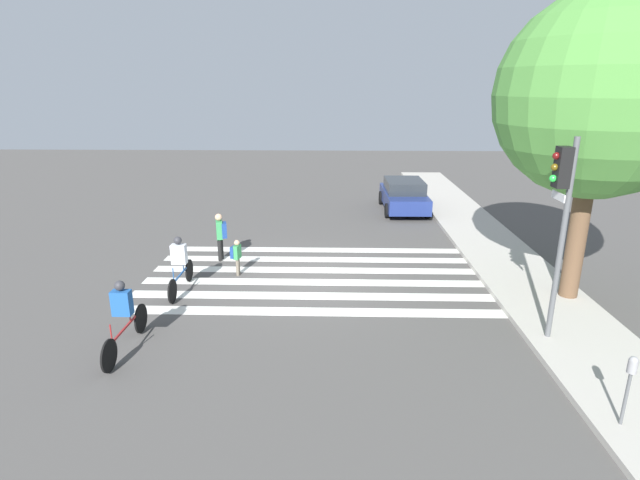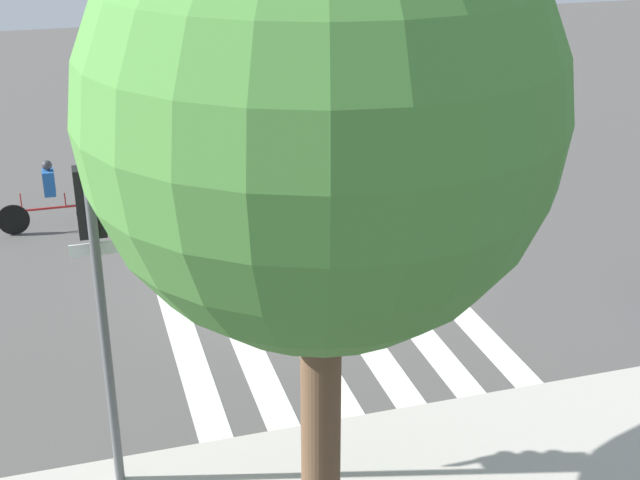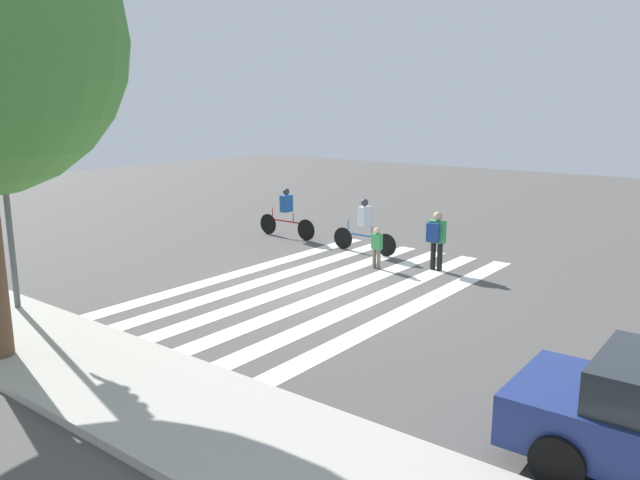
{
  "view_description": "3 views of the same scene",
  "coord_description": "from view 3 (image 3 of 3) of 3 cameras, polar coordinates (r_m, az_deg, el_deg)",
  "views": [
    {
      "loc": [
        14.15,
        0.6,
        5.59
      ],
      "look_at": [
        -0.12,
        0.22,
        1.11
      ],
      "focal_mm": 28.0,
      "sensor_mm": 36.0,
      "label": 1
    },
    {
      "loc": [
        4.09,
        15.32,
        7.67
      ],
      "look_at": [
        -0.3,
        0.61,
        1.03
      ],
      "focal_mm": 50.0,
      "sensor_mm": 36.0,
      "label": 2
    },
    {
      "loc": [
        -8.82,
        11.47,
        4.29
      ],
      "look_at": [
        -0.27,
        0.46,
        1.28
      ],
      "focal_mm": 35.0,
      "sensor_mm": 36.0,
      "label": 3
    }
  ],
  "objects": [
    {
      "name": "pedestrian_adult_tall_backpack",
      "position": [
        16.74,
        5.24,
        -0.42
      ],
      "size": [
        0.33,
        0.3,
        1.11
      ],
      "rotation": [
        0.0,
        0.0,
        -0.24
      ],
      "color": "#6B6051",
      "rests_on": "ground_plane"
    },
    {
      "name": "pedestrian_child_with_backpack",
      "position": [
        16.67,
        10.58,
        0.33
      ],
      "size": [
        0.47,
        0.43,
        1.58
      ],
      "rotation": [
        0.0,
        0.0,
        3.4
      ],
      "color": "black",
      "rests_on": "ground_plane"
    },
    {
      "name": "cyclist_far_lane",
      "position": [
        18.49,
        4.06,
        1.49
      ],
      "size": [
        2.22,
        0.4,
        1.61
      ],
      "rotation": [
        0.0,
        0.0,
        -0.01
      ],
      "color": "black",
      "rests_on": "ground_plane"
    },
    {
      "name": "sidewalk_curb",
      "position": [
        11.08,
        -20.22,
        -10.97
      ],
      "size": [
        36.0,
        2.5,
        0.14
      ],
      "color": "#ADA89E",
      "rests_on": "ground_plane"
    },
    {
      "name": "crosswalk_stripes",
      "position": [
        15.09,
        0.28,
        -4.3
      ],
      "size": [
        5.49,
        10.0,
        0.01
      ],
      "color": "silver",
      "rests_on": "ground_plane"
    },
    {
      "name": "traffic_light",
      "position": [
        14.15,
        -26.58,
        6.56
      ],
      "size": [
        0.6,
        0.5,
        4.59
      ],
      "color": "#515456",
      "rests_on": "ground_plane"
    },
    {
      "name": "ground_plane",
      "position": [
        15.09,
        0.28,
        -4.32
      ],
      "size": [
        60.0,
        60.0,
        0.0
      ],
      "primitive_type": "plane",
      "color": "#4C4947"
    },
    {
      "name": "cyclist_mid_street",
      "position": [
        20.63,
        -3.09,
        2.63
      ],
      "size": [
        2.37,
        0.4,
        1.63
      ],
      "rotation": [
        0.0,
        0.0,
        -0.01
      ],
      "color": "black",
      "rests_on": "ground_plane"
    }
  ]
}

